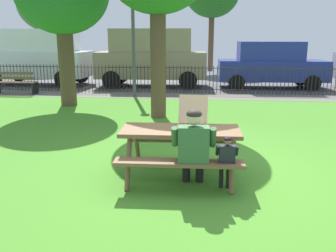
% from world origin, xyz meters
% --- Properties ---
extents(ground, '(28.00, 12.28, 0.02)m').
position_xyz_m(ground, '(0.00, 2.14, -0.01)').
color(ground, '#498E29').
extents(cobblestone_walkway, '(28.00, 1.40, 0.01)m').
position_xyz_m(cobblestone_walkway, '(0.00, 7.58, -0.00)').
color(cobblestone_walkway, slate).
extents(street_asphalt, '(28.00, 7.53, 0.01)m').
position_xyz_m(street_asphalt, '(0.00, 12.04, -0.01)').
color(street_asphalt, '#515154').
extents(picnic_table_foreground, '(1.85, 1.54, 0.79)m').
position_xyz_m(picnic_table_foreground, '(-0.43, -0.31, 0.60)').
color(picnic_table_foreground, brown).
rests_on(picnic_table_foreground, ground).
extents(pizza_box_open, '(0.47, 0.56, 0.48)m').
position_xyz_m(pizza_box_open, '(-0.26, -0.22, 0.88)').
color(pizza_box_open, tan).
rests_on(pizza_box_open, picnic_table_foreground).
extents(adult_at_table, '(0.62, 0.60, 1.19)m').
position_xyz_m(adult_at_table, '(-0.22, -0.80, 0.66)').
color(adult_at_table, black).
rests_on(adult_at_table, ground).
extents(child_at_table, '(0.31, 0.31, 0.82)m').
position_xyz_m(child_at_table, '(0.24, -0.82, 0.50)').
color(child_at_table, black).
rests_on(child_at_table, ground).
extents(iron_fence_streetside, '(23.56, 0.03, 1.06)m').
position_xyz_m(iron_fence_streetside, '(0.00, 8.28, 0.54)').
color(iron_fence_streetside, '#2D2823').
rests_on(iron_fence_streetside, ground).
extents(park_bench_left, '(1.61, 0.50, 0.85)m').
position_xyz_m(park_bench_left, '(-7.32, 7.44, 0.42)').
color(park_bench_left, brown).
rests_on(park_bench_left, ground).
extents(lamp_post_walkway, '(0.28, 0.28, 3.79)m').
position_xyz_m(lamp_post_walkway, '(-2.66, 7.30, 2.33)').
color(lamp_post_walkway, '#4C4C51').
rests_on(lamp_post_walkway, ground).
extents(parked_car_left, '(4.78, 2.25, 2.46)m').
position_xyz_m(parked_car_left, '(-7.63, 10.13, 1.31)').
color(parked_car_left, silver).
rests_on(parked_car_left, ground).
extents(parked_car_center, '(4.78, 2.24, 2.46)m').
position_xyz_m(parked_car_center, '(-2.44, 10.13, 1.31)').
color(parked_car_center, gray).
rests_on(parked_car_center, ground).
extents(parked_car_right, '(4.43, 1.97, 1.94)m').
position_xyz_m(parked_car_right, '(2.63, 10.13, 1.01)').
color(parked_car_right, navy).
rests_on(parked_car_right, ground).
extents(far_tree_left, '(3.72, 3.72, 5.81)m').
position_xyz_m(far_tree_left, '(-10.31, 17.66, 4.11)').
color(far_tree_left, brown).
rests_on(far_tree_left, ground).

